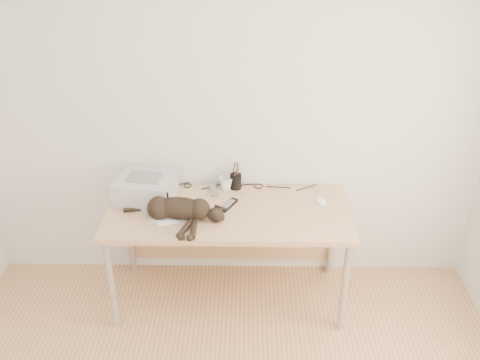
{
  "coord_description": "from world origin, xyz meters",
  "views": [
    {
      "loc": [
        0.12,
        -1.58,
        2.61
      ],
      "look_at": [
        0.08,
        1.34,
        0.99
      ],
      "focal_mm": 40.0,
      "sensor_mm": 36.0,
      "label": 1
    }
  ],
  "objects_px": {
    "pen_cup": "(236,181)",
    "cat": "(177,210)",
    "desk": "(229,220)",
    "printer": "(145,189)",
    "mug": "(226,183)",
    "mouse": "(321,199)"
  },
  "relations": [
    {
      "from": "pen_cup",
      "to": "mouse",
      "type": "bearing_deg",
      "value": -16.52
    },
    {
      "from": "cat",
      "to": "desk",
      "type": "bearing_deg",
      "value": 38.38
    },
    {
      "from": "desk",
      "to": "cat",
      "type": "relative_size",
      "value": 2.39
    },
    {
      "from": "pen_cup",
      "to": "printer",
      "type": "bearing_deg",
      "value": -164.69
    },
    {
      "from": "desk",
      "to": "cat",
      "type": "bearing_deg",
      "value": -149.2
    },
    {
      "from": "mug",
      "to": "mouse",
      "type": "distance_m",
      "value": 0.67
    },
    {
      "from": "desk",
      "to": "cat",
      "type": "xyz_separation_m",
      "value": [
        -0.32,
        -0.19,
        0.2
      ]
    },
    {
      "from": "cat",
      "to": "mouse",
      "type": "bearing_deg",
      "value": 21.02
    },
    {
      "from": "printer",
      "to": "mug",
      "type": "bearing_deg",
      "value": 16.16
    },
    {
      "from": "desk",
      "to": "mug",
      "type": "bearing_deg",
      "value": 98.27
    },
    {
      "from": "printer",
      "to": "mug",
      "type": "relative_size",
      "value": 4.18
    },
    {
      "from": "printer",
      "to": "pen_cup",
      "type": "bearing_deg",
      "value": 15.31
    },
    {
      "from": "mug",
      "to": "cat",
      "type": "bearing_deg",
      "value": -127.24
    },
    {
      "from": "mouse",
      "to": "pen_cup",
      "type": "bearing_deg",
      "value": 148.58
    },
    {
      "from": "printer",
      "to": "cat",
      "type": "distance_m",
      "value": 0.33
    },
    {
      "from": "printer",
      "to": "mug",
      "type": "xyz_separation_m",
      "value": [
        0.53,
        0.15,
        -0.04
      ]
    },
    {
      "from": "printer",
      "to": "mouse",
      "type": "relative_size",
      "value": 3.67
    },
    {
      "from": "mouse",
      "to": "mug",
      "type": "bearing_deg",
      "value": 151.06
    },
    {
      "from": "mug",
      "to": "mouse",
      "type": "height_order",
      "value": "mug"
    },
    {
      "from": "pen_cup",
      "to": "cat",
      "type": "bearing_deg",
      "value": -132.38
    },
    {
      "from": "pen_cup",
      "to": "desk",
      "type": "bearing_deg",
      "value": -100.99
    },
    {
      "from": "cat",
      "to": "mouse",
      "type": "distance_m",
      "value": 0.96
    }
  ]
}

